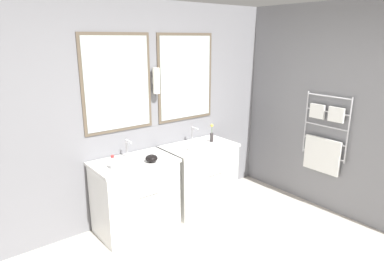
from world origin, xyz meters
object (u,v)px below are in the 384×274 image
object	(u,v)px
toiletry_bottle	(113,163)
flower_vase	(212,135)
amenity_bowl	(151,158)
vanity_left	(137,196)
vanity_right	(201,176)

from	to	relation	value
toiletry_bottle	flower_vase	bearing A→B (deg)	4.41
toiletry_bottle	amenity_bowl	size ratio (longest dim) A/B	1.10
amenity_bowl	vanity_left	bearing A→B (deg)	140.33
vanity_left	amenity_bowl	world-z (taller)	amenity_bowl
vanity_left	amenity_bowl	size ratio (longest dim) A/B	6.59
amenity_bowl	vanity_right	bearing A→B (deg)	8.27
vanity_left	amenity_bowl	bearing A→B (deg)	-39.67
amenity_bowl	flower_vase	world-z (taller)	flower_vase
amenity_bowl	flower_vase	size ratio (longest dim) A/B	0.58
vanity_left	amenity_bowl	xyz separation A→B (m)	(0.14, -0.12, 0.46)
vanity_left	flower_vase	bearing A→B (deg)	2.68
vanity_right	amenity_bowl	distance (m)	0.94
toiletry_bottle	amenity_bowl	xyz separation A→B (m)	(0.43, -0.06, -0.03)
vanity_right	toiletry_bottle	bearing A→B (deg)	-177.33
toiletry_bottle	flower_vase	distance (m)	1.47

